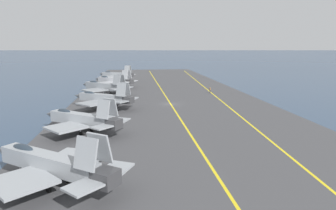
{
  "coord_description": "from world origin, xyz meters",
  "views": [
    {
      "loc": [
        -70.99,
        8.78,
        14.3
      ],
      "look_at": [
        -13.76,
        2.22,
        2.9
      ],
      "focal_mm": 32.0,
      "sensor_mm": 36.0,
      "label": 1
    }
  ],
  "objects_px": {
    "parked_jet_fourth": "(104,98)",
    "parked_jet_sixth": "(114,80)",
    "parked_jet_third": "(82,119)",
    "parked_jet_fifth": "(104,86)",
    "parked_jet_second": "(51,163)",
    "parked_jet_seventh": "(117,75)",
    "crew_brown_vest": "(210,90)"
  },
  "relations": [
    {
      "from": "parked_jet_second",
      "to": "parked_jet_sixth",
      "type": "bearing_deg",
      "value": -1.21
    },
    {
      "from": "crew_brown_vest",
      "to": "parked_jet_seventh",
      "type": "bearing_deg",
      "value": 39.99
    },
    {
      "from": "parked_jet_second",
      "to": "crew_brown_vest",
      "type": "distance_m",
      "value": 65.62
    },
    {
      "from": "parked_jet_sixth",
      "to": "parked_jet_seventh",
      "type": "xyz_separation_m",
      "value": [
        18.71,
        0.05,
        0.24
      ]
    },
    {
      "from": "parked_jet_third",
      "to": "parked_jet_fifth",
      "type": "relative_size",
      "value": 0.95
    },
    {
      "from": "parked_jet_third",
      "to": "crew_brown_vest",
      "type": "bearing_deg",
      "value": -38.86
    },
    {
      "from": "parked_jet_second",
      "to": "parked_jet_fourth",
      "type": "xyz_separation_m",
      "value": [
        37.85,
        -1.59,
        0.04
      ]
    },
    {
      "from": "parked_jet_second",
      "to": "parked_jet_seventh",
      "type": "relative_size",
      "value": 1.03
    },
    {
      "from": "parked_jet_fourth",
      "to": "parked_jet_third",
      "type": "bearing_deg",
      "value": 174.83
    },
    {
      "from": "parked_jet_fourth",
      "to": "parked_jet_sixth",
      "type": "height_order",
      "value": "parked_jet_fourth"
    },
    {
      "from": "crew_brown_vest",
      "to": "parked_jet_fifth",
      "type": "bearing_deg",
      "value": 90.84
    },
    {
      "from": "parked_jet_second",
      "to": "crew_brown_vest",
      "type": "relative_size",
      "value": 9.01
    },
    {
      "from": "parked_jet_seventh",
      "to": "parked_jet_sixth",
      "type": "bearing_deg",
      "value": -179.84
    },
    {
      "from": "parked_jet_fourth",
      "to": "parked_jet_sixth",
      "type": "xyz_separation_m",
      "value": [
        36.49,
        0.01,
        -0.13
      ]
    },
    {
      "from": "parked_jet_third",
      "to": "parked_jet_sixth",
      "type": "distance_m",
      "value": 55.39
    },
    {
      "from": "parked_jet_sixth",
      "to": "parked_jet_fourth",
      "type": "bearing_deg",
      "value": -179.98
    },
    {
      "from": "parked_jet_second",
      "to": "parked_jet_fifth",
      "type": "height_order",
      "value": "parked_jet_fifth"
    },
    {
      "from": "parked_jet_fifth",
      "to": "parked_jet_seventh",
      "type": "bearing_deg",
      "value": -2.63
    },
    {
      "from": "parked_jet_sixth",
      "to": "crew_brown_vest",
      "type": "bearing_deg",
      "value": -119.3
    },
    {
      "from": "parked_jet_third",
      "to": "parked_jet_fourth",
      "type": "bearing_deg",
      "value": -5.17
    },
    {
      "from": "parked_jet_second",
      "to": "parked_jet_seventh",
      "type": "xyz_separation_m",
      "value": [
        93.05,
        -1.52,
        0.14
      ]
    },
    {
      "from": "parked_jet_second",
      "to": "crew_brown_vest",
      "type": "xyz_separation_m",
      "value": [
        57.75,
        -31.12,
        -1.44
      ]
    },
    {
      "from": "parked_jet_fifth",
      "to": "parked_jet_second",
      "type": "bearing_deg",
      "value": -179.88
    },
    {
      "from": "parked_jet_fourth",
      "to": "crew_brown_vest",
      "type": "height_order",
      "value": "parked_jet_fourth"
    },
    {
      "from": "parked_jet_third",
      "to": "parked_jet_fifth",
      "type": "xyz_separation_m",
      "value": [
        38.32,
        -0.0,
        0.21
      ]
    },
    {
      "from": "parked_jet_fourth",
      "to": "crew_brown_vest",
      "type": "distance_m",
      "value": 35.65
    },
    {
      "from": "parked_jet_second",
      "to": "parked_jet_sixth",
      "type": "distance_m",
      "value": 74.35
    },
    {
      "from": "parked_jet_fifth",
      "to": "parked_jet_seventh",
      "type": "relative_size",
      "value": 1.02
    },
    {
      "from": "parked_jet_second",
      "to": "parked_jet_fourth",
      "type": "relative_size",
      "value": 1.05
    },
    {
      "from": "parked_jet_fourth",
      "to": "parked_jet_second",
      "type": "bearing_deg",
      "value": 177.6
    },
    {
      "from": "parked_jet_second",
      "to": "parked_jet_fourth",
      "type": "bearing_deg",
      "value": -2.4
    },
    {
      "from": "parked_jet_fourth",
      "to": "parked_jet_fifth",
      "type": "distance_m",
      "value": 19.53
    }
  ]
}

